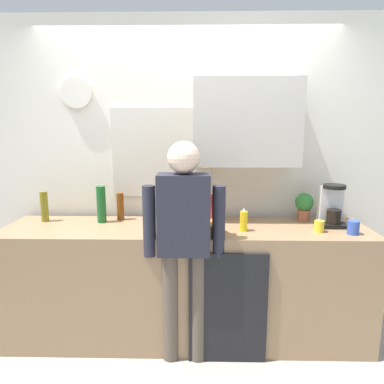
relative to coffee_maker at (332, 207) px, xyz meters
The scene contains 16 objects.
ground_plane 1.62m from the coffee_maker, 161.70° to the right, with size 8.00×8.00×0.00m, color #9E998E.
kitchen_counter 1.30m from the coffee_maker, behind, with size 2.84×0.64×0.92m, color #937251.
dishwasher_panel 1.14m from the coffee_maker, 153.79° to the right, with size 0.56×0.02×0.83m, color black.
back_wall_assembly 1.18m from the coffee_maker, 163.67° to the left, with size 4.44×0.42×2.60m.
coffee_maker is the anchor object (origin of this frame).
bottle_green_wine 1.84m from the coffee_maker, behind, with size 0.07×0.07×0.30m, color #195923.
bottle_amber_beer 1.71m from the coffee_maker, behind, with size 0.06×0.06×0.23m, color brown.
bottle_red_vinegar 0.93m from the coffee_maker, behind, with size 0.06×0.06×0.22m, color maroon.
bottle_olive_oil 2.32m from the coffee_maker, behind, with size 0.06×0.06×0.25m, color olive.
cup_terracotta_mug 1.35m from the coffee_maker, behind, with size 0.08×0.08×0.09m, color #B26647.
cup_yellow_cup 0.26m from the coffee_maker, 129.37° to the right, with size 0.07×0.07×0.09m, color yellow.
cup_blue_mug 0.27m from the coffee_maker, 72.76° to the right, with size 0.08×0.08×0.10m, color #3351B2.
mixing_bowl 1.00m from the coffee_maker, 166.23° to the right, with size 0.22×0.22×0.08m, color orange.
potted_plant 0.22m from the coffee_maker, 141.21° to the left, with size 0.15×0.15×0.23m.
dish_soap 0.74m from the coffee_maker, 166.23° to the right, with size 0.06×0.06×0.18m.
person_at_sink 1.22m from the coffee_maker, 161.70° to the right, with size 0.57×0.22×1.60m.
Camera 1 is at (0.11, -2.34, 1.70)m, focal length 32.88 mm.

